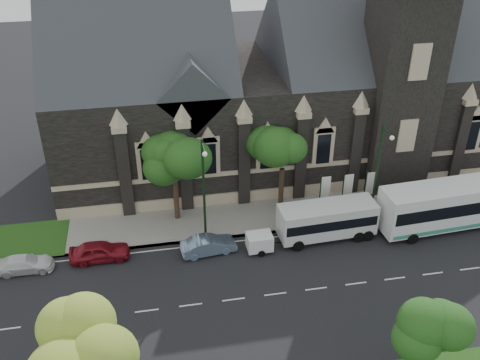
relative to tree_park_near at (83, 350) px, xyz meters
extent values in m
plane|color=black|center=(11.77, 8.77, -6.42)|extent=(160.00, 160.00, 0.00)
cube|color=gray|center=(11.77, 18.27, -6.34)|extent=(80.00, 5.00, 0.15)
cube|color=black|center=(15.77, 28.27, -1.42)|extent=(40.00, 15.00, 10.00)
cube|color=#2E3036|center=(3.77, 28.27, 3.58)|extent=(16.00, 15.00, 15.00)
cube|color=#2E3036|center=(25.77, 28.27, 3.58)|extent=(20.00, 15.00, 15.00)
cube|color=#2E3036|center=(7.77, 23.77, 3.58)|extent=(6.00, 6.00, 6.00)
cube|color=black|center=(25.77, 22.27, 2.58)|extent=(5.50, 5.50, 18.00)
cube|color=#C4AC8D|center=(15.77, 20.73, -3.22)|extent=(40.00, 0.22, 0.40)
cube|color=#C4AC8D|center=(15.77, 20.73, -5.82)|extent=(40.00, 0.25, 1.20)
cube|color=black|center=(13.77, 20.59, -1.62)|extent=(1.20, 0.12, 2.80)
sphere|color=olive|center=(-0.23, -0.23, -0.20)|extent=(4.16, 4.16, 4.16)
sphere|color=olive|center=(0.55, 0.55, 0.58)|extent=(3.12, 3.12, 3.12)
sphere|color=#1F4816|center=(17.77, -0.73, -1.94)|extent=(3.20, 3.20, 3.20)
sphere|color=#1F4816|center=(18.37, -0.13, -1.34)|extent=(2.40, 2.40, 2.40)
cylinder|color=black|center=(14.77, 19.27, -4.44)|extent=(0.44, 0.44, 3.96)
sphere|color=#1F4816|center=(14.77, 19.27, -0.78)|extent=(3.84, 3.84, 3.84)
sphere|color=#1F4816|center=(15.49, 19.99, -0.06)|extent=(2.88, 2.88, 2.88)
cylinder|color=black|center=(5.77, 19.27, -4.44)|extent=(0.44, 0.44, 3.96)
sphere|color=#1F4816|center=(5.77, 19.27, -0.85)|extent=(3.68, 3.68, 3.68)
sphere|color=#1F4816|center=(6.46, 19.96, -0.16)|extent=(2.76, 2.76, 2.76)
cylinder|color=black|center=(21.77, 16.07, -1.92)|extent=(0.20, 0.20, 9.00)
cylinder|color=black|center=(21.77, 15.27, 2.28)|extent=(0.10, 1.60, 0.10)
sphere|color=silver|center=(21.77, 14.47, 2.18)|extent=(0.36, 0.36, 0.36)
cylinder|color=black|center=(7.77, 16.07, -1.92)|extent=(0.20, 0.20, 9.00)
cylinder|color=black|center=(7.77, 15.27, 2.28)|extent=(0.10, 1.60, 0.10)
sphere|color=silver|center=(7.77, 14.47, 2.18)|extent=(0.36, 0.36, 0.36)
cylinder|color=black|center=(17.77, 17.77, -4.42)|extent=(0.10, 0.10, 4.00)
cube|color=white|center=(18.22, 17.77, -3.82)|extent=(0.80, 0.04, 2.20)
cylinder|color=black|center=(19.77, 17.77, -4.42)|extent=(0.10, 0.10, 4.00)
cube|color=white|center=(20.22, 17.77, -3.82)|extent=(0.80, 0.04, 2.20)
cylinder|color=black|center=(21.77, 17.77, -4.42)|extent=(0.10, 0.10, 4.00)
cube|color=white|center=(22.22, 17.77, -3.82)|extent=(0.80, 0.04, 2.20)
cube|color=white|center=(28.57, 14.20, -4.20)|extent=(13.78, 3.69, 3.52)
cube|color=black|center=(28.57, 14.20, -3.95)|extent=(13.23, 3.69, 1.11)
cube|color=#31896F|center=(28.57, 14.20, -5.67)|extent=(13.23, 3.68, 0.35)
cylinder|color=black|center=(23.90, 12.49, -5.97)|extent=(0.92, 0.34, 0.90)
cylinder|color=black|center=(23.72, 15.32, -5.97)|extent=(0.92, 0.34, 0.90)
cube|color=silver|center=(17.36, 14.59, -4.69)|extent=(7.90, 2.80, 2.56)
cube|color=black|center=(17.36, 14.59, -4.55)|extent=(7.59, 2.83, 0.84)
cylinder|color=black|center=(14.69, 13.24, -5.97)|extent=(0.91, 0.32, 0.90)
cylinder|color=black|center=(14.58, 15.69, -5.97)|extent=(0.91, 0.32, 0.90)
cylinder|color=black|center=(19.75, 13.47, -5.97)|extent=(0.91, 0.32, 0.90)
cylinder|color=black|center=(19.64, 15.92, -5.97)|extent=(0.91, 0.32, 0.90)
cylinder|color=black|center=(20.53, 13.50, -5.97)|extent=(0.91, 0.32, 0.90)
cylinder|color=black|center=(20.42, 15.95, -5.97)|extent=(0.91, 0.32, 0.90)
cube|color=white|center=(11.69, 13.78, -5.54)|extent=(2.00, 1.52, 1.27)
cylinder|color=black|center=(11.71, 13.05, -6.14)|extent=(0.55, 0.21, 0.55)
cylinder|color=black|center=(11.67, 14.52, -6.14)|extent=(0.55, 0.21, 0.55)
cylinder|color=black|center=(12.96, 13.82, -5.88)|extent=(1.18, 0.11, 0.08)
imported|color=#6F84A0|center=(7.77, 14.28, -5.71)|extent=(4.45, 2.01, 1.42)
imported|color=maroon|center=(-0.50, 14.97, -5.65)|extent=(4.53, 1.86, 1.54)
imported|color=silver|center=(-5.93, 14.66, -5.80)|extent=(4.23, 1.74, 1.22)
camera|label=1|loc=(4.11, -18.94, 20.19)|focal=40.57mm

